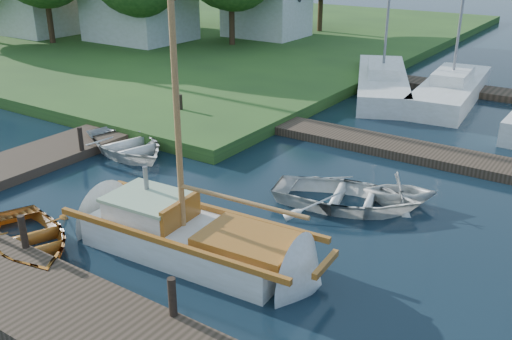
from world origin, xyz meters
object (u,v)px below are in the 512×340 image
Objects in this scene: house_c at (267,5)px; house_a at (139,1)px; sailboat at (196,242)px; mooring_post_5 at (181,104)px; tender_c at (346,193)px; mooring_post_4 at (81,139)px; house_b at (35,0)px; tender_a at (126,142)px; marina_boat_0 at (382,80)px; tender_d at (400,187)px; dinghy at (28,235)px; mooring_post_2 at (172,297)px; mooring_post_1 at (23,232)px; marina_boat_1 at (451,88)px.

house_a is at bearing -135.00° from house_c.
sailboat is 28.52m from house_c.
mooring_post_5 is 9.52m from tender_c.
mooring_post_4 is 25.32m from house_b.
house_c is (-14.13, 24.67, 2.24)m from sailboat.
house_c is (-15.89, 20.39, 2.17)m from tender_c.
mooring_post_4 is 0.13× the size of house_a.
house_b is (-21.83, 12.80, 2.36)m from tender_a.
tender_c is at bearing 174.63° from marina_boat_0.
tender_d reaches higher than tender_a.
dinghy is (-3.48, -2.03, 0.02)m from sailboat.
sailboat is (-1.37, 2.33, -0.36)m from mooring_post_2.
mooring_post_5 is 0.20× the size of tender_a.
mooring_post_1 is 0.07× the size of marina_boat_0.
house_b reaches higher than dinghy.
mooring_post_5 is at bearing 43.90° from dinghy.
tender_c is 12.88m from marina_boat_0.
mooring_post_5 is 18.48m from house_c.
house_a is at bearing 128.99° from mooring_post_1.
mooring_post_1 is 1.00× the size of mooring_post_5.
mooring_post_4 is 0.07× the size of marina_boat_0.
tender_a is (-6.31, 3.86, 0.07)m from sailboat.
tender_d is (2.92, 5.23, 0.18)m from sailboat.
mooring_post_2 and mooring_post_4 have the same top height.
mooring_post_4 is at bearing -90.00° from mooring_post_5.
tender_d reaches higher than dinghy.
mooring_post_4 is 14.67m from marina_boat_0.
tender_a is at bearing 78.33° from tender_c.
mooring_post_4 is 0.14× the size of house_b.
mooring_post_1 is 1.00× the size of mooring_post_2.
house_b is (-21.00, 14.00, 2.07)m from mooring_post_4.
marina_boat_1 is at bearing 0.37° from house_b.
tender_a is (0.83, -3.80, -0.29)m from mooring_post_5.
marina_boat_0 reaches higher than tender_c.
marina_boat_0 is at bearing 100.93° from mooring_post_2.
house_b is 16.13m from house_c.
tender_c is (8.06, 0.41, 0.00)m from tender_a.
house_a is (-13.00, 11.00, 2.26)m from mooring_post_5.
tender_a is 9.33m from tender_d.
marina_boat_0 is at bearing 70.66° from mooring_post_4.
tender_d is (10.06, -2.44, -0.18)m from mooring_post_5.
tender_a is at bearing 138.73° from marina_boat_0.
house_a is (-21.89, 14.39, 2.55)m from tender_c.
marina_boat_1 is at bearing -17.63° from tender_d.
marina_boat_1 is 2.09× the size of house_c.
dinghy is 1.76× the size of tender_d.
mooring_post_1 is at bearing 153.79° from marina_boat_0.
mooring_post_2 is 13.12m from mooring_post_5.
house_a is (-17.86, 2.16, 2.39)m from marina_boat_0.
tender_a is 0.76× the size of house_c.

